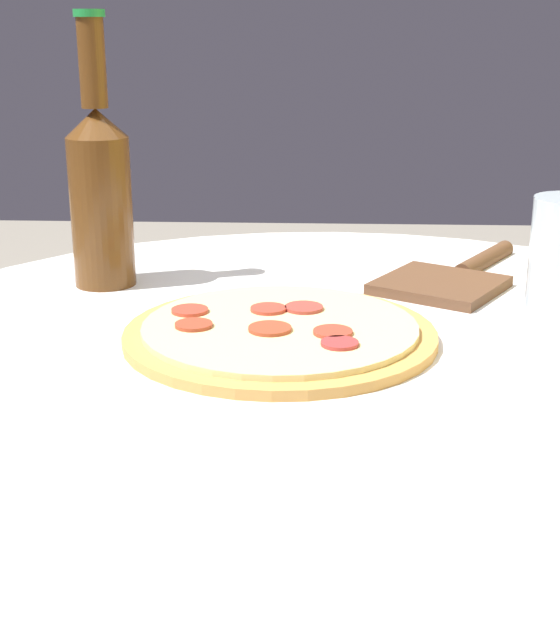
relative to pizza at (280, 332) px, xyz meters
The scene contains 4 objects.
table 0.19m from the pizza, 71.14° to the left, with size 0.98×0.98×0.74m.
pizza is the anchor object (origin of this frame).
beer_bottle 0.30m from the pizza, 131.15° to the right, with size 0.07×0.07×0.30m.
pizza_paddle 0.28m from the pizza, 137.17° to the left, with size 0.27×0.21×0.02m.
Camera 1 is at (0.78, -0.02, 1.03)m, focal length 50.00 mm.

